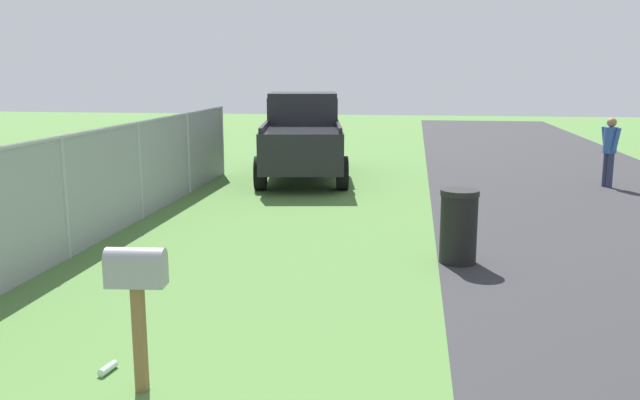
{
  "coord_description": "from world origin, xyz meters",
  "views": [
    {
      "loc": [
        -0.68,
        -1.43,
        2.63
      ],
      "look_at": [
        6.18,
        -0.46,
        1.28
      ],
      "focal_mm": 37.38,
      "sensor_mm": 36.0,
      "label": 1
    }
  ],
  "objects_px": {
    "trash_bin": "(459,226)",
    "pedestrian": "(610,147)",
    "mailbox": "(136,278)",
    "pickup_truck": "(303,133)"
  },
  "relations": [
    {
      "from": "trash_bin",
      "to": "pedestrian",
      "type": "relative_size",
      "value": 0.65
    },
    {
      "from": "pickup_truck",
      "to": "pedestrian",
      "type": "relative_size",
      "value": 3.47
    },
    {
      "from": "pickup_truck",
      "to": "trash_bin",
      "type": "distance_m",
      "value": 8.11
    },
    {
      "from": "mailbox",
      "to": "pickup_truck",
      "type": "bearing_deg",
      "value": -2.39
    },
    {
      "from": "pickup_truck",
      "to": "trash_bin",
      "type": "bearing_deg",
      "value": -163.55
    },
    {
      "from": "mailbox",
      "to": "trash_bin",
      "type": "height_order",
      "value": "mailbox"
    },
    {
      "from": "mailbox",
      "to": "pedestrian",
      "type": "bearing_deg",
      "value": -36.34
    },
    {
      "from": "pedestrian",
      "to": "pickup_truck",
      "type": "bearing_deg",
      "value": -29.05
    },
    {
      "from": "pickup_truck",
      "to": "pedestrian",
      "type": "bearing_deg",
      "value": -103.15
    },
    {
      "from": "trash_bin",
      "to": "pedestrian",
      "type": "bearing_deg",
      "value": -29.3
    }
  ]
}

